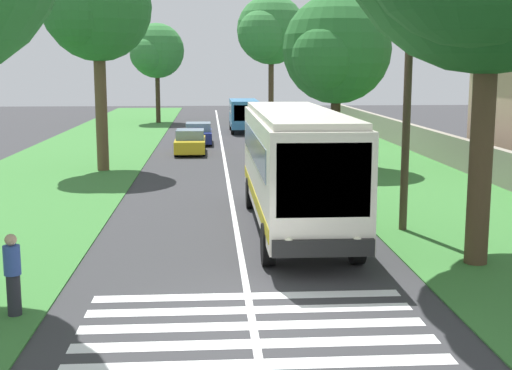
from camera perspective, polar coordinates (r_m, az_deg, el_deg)
The scene contains 16 objects.
ground at distance 14.32m, azimuth -0.37°, elevation -10.83°, with size 160.00×160.00×0.00m, color #333335.
grass_verge_left at distance 29.76m, azimuth -18.17°, elevation -0.51°, with size 120.00×8.00×0.04m, color #387533.
grass_verge_right at distance 30.20m, azimuth 13.56°, elevation -0.16°, with size 120.00×8.00×0.04m, color #387533.
centre_line at distance 28.84m, azimuth -2.19°, elevation -0.38°, with size 110.00×0.16×0.01m, color silver.
coach_bus at distance 21.43m, azimuth 3.18°, elevation 1.93°, with size 11.16×2.62×3.73m.
zebra_crossing at distance 13.05m, azimuth 0.00°, elevation -12.91°, with size 5.85×6.80×0.01m.
trailing_car_0 at distance 41.15m, azimuth -5.43°, elevation 3.51°, with size 4.30×1.78×1.43m.
trailing_car_1 at distance 46.33m, azimuth -4.75°, elevation 4.20°, with size 4.30×1.78×1.43m.
trailing_minibus_0 at distance 54.75m, azimuth -1.01°, elevation 5.98°, with size 6.00×2.14×2.53m.
roadside_tree_left_0 at distance 34.84m, azimuth -13.03°, elevation 13.77°, with size 6.14×5.13×10.38m.
roadside_tree_left_1 at distance 64.71m, azimuth -8.25°, elevation 10.73°, with size 6.08×4.94×8.98m.
roadside_tree_right_0 at distance 65.73m, azimuth 1.08°, elevation 12.45°, with size 8.01×6.37×11.63m.
roadside_tree_right_2 at distance 34.97m, azimuth 6.44°, elevation 10.80°, with size 6.23×5.35×8.55m.
utility_pole at distance 21.53m, azimuth 12.37°, elevation 8.16°, with size 0.24×1.40×8.71m.
roadside_wall at distance 35.87m, azimuth 16.43°, elevation 2.51°, with size 70.00×0.40×1.55m, color gray.
pedestrian at distance 14.90m, azimuth -19.37°, elevation -6.90°, with size 0.34×0.34×1.69m.
Camera 1 is at (-13.40, 0.81, 5.00)m, focal length 48.66 mm.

